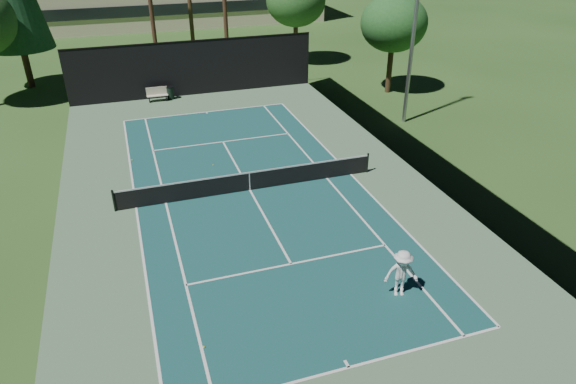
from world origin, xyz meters
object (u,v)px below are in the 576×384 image
Objects in this scene: tennis_ball_d at (132,160)px; tennis_net at (250,180)px; tennis_ball_b at (213,165)px; tennis_ball_a at (204,347)px; park_bench at (157,94)px; tennis_ball_c at (254,172)px; trash_bin at (170,93)px; player at (402,274)px.

tennis_net is at bearing -45.53° from tennis_ball_d.
tennis_ball_b is at bearing -26.15° from tennis_ball_d.
tennis_ball_a is (-4.03, -9.69, -0.52)m from tennis_net.
tennis_net reaches higher than park_bench.
tennis_ball_c is (4.75, 11.57, -0.01)m from tennis_ball_a.
park_bench is at bearing -171.39° from trash_bin.
tennis_net is at bearing -70.75° from tennis_ball_b.
tennis_ball_b is at bearing 141.57° from tennis_ball_c.
tennis_ball_a is at bearing -94.68° from trash_bin.
tennis_ball_c is at bearing -78.81° from trash_bin.
tennis_net is 9.84m from player.
tennis_ball_b is 0.08× the size of trash_bin.
tennis_ball_c is at bearing -74.85° from park_bench.
player is 11.50m from tennis_ball_c.
tennis_ball_a is 15.17m from tennis_ball_d.
tennis_ball_b is 0.94× the size of tennis_ball_d.
tennis_ball_d is (-5.33, 5.43, -0.52)m from tennis_net.
tennis_ball_d is 0.08× the size of trash_bin.
tennis_net is 2.08m from tennis_ball_c.
park_bench is at bearing 98.27° from tennis_ball_b.
player is 24.45× the size of tennis_ball_d.
player reaches higher than tennis_ball_d.
tennis_net is 221.86× the size of tennis_ball_c.
player is at bearing -60.15° from tennis_ball_d.
park_bench is (1.11, 25.03, 0.51)m from tennis_ball_a.
tennis_ball_d is at bearing 94.92° from tennis_ball_a.
tennis_ball_b is (2.84, 13.08, 0.00)m from tennis_ball_a.
tennis_net is 6.90× the size of player.
tennis_ball_a and tennis_ball_b have the same top height.
tennis_ball_d is at bearing 149.62° from tennis_ball_c.
tennis_ball_a is at bearing -102.26° from tennis_ball_b.
trash_bin is (-1.97, 15.49, -0.08)m from tennis_net.
park_bench is at bearing 120.40° from player.
trash_bin is (0.95, 0.14, -0.07)m from park_bench.
tennis_net reaches higher than tennis_ball_b.
tennis_net is at bearing -79.22° from park_bench.
tennis_ball_c is at bearing 67.66° from tennis_ball_a.
player reaches higher than park_bench.
tennis_ball_a is 0.99× the size of tennis_ball_b.
trash_bin reaches higher than tennis_ball_c.
tennis_net is 15.62m from park_bench.
tennis_ball_b is 0.05× the size of park_bench.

